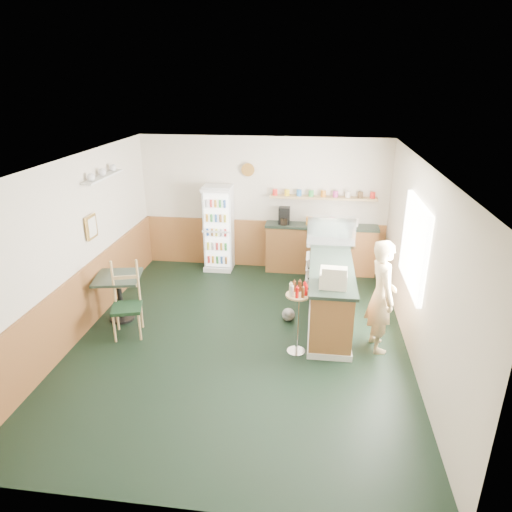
% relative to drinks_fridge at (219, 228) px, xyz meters
% --- Properties ---
extents(ground, '(6.00, 6.00, 0.00)m').
position_rel_drinks_fridge_xyz_m(ground, '(0.89, -2.74, -0.87)').
color(ground, black).
rests_on(ground, ground).
extents(room_envelope, '(5.04, 6.02, 2.72)m').
position_rel_drinks_fridge_xyz_m(room_envelope, '(0.66, -2.01, 0.65)').
color(room_envelope, beige).
rests_on(room_envelope, ground).
extents(service_counter, '(0.68, 3.01, 1.01)m').
position_rel_drinks_fridge_xyz_m(service_counter, '(2.24, -1.66, -0.41)').
color(service_counter, olive).
rests_on(service_counter, ground).
extents(back_counter, '(2.24, 0.42, 1.69)m').
position_rel_drinks_fridge_xyz_m(back_counter, '(2.08, 0.06, -0.32)').
color(back_counter, olive).
rests_on(back_counter, ground).
extents(drinks_fridge, '(0.58, 0.51, 1.75)m').
position_rel_drinks_fridge_xyz_m(drinks_fridge, '(0.00, 0.00, 0.00)').
color(drinks_fridge, silver).
rests_on(drinks_fridge, ground).
extents(display_case, '(0.84, 0.44, 0.47)m').
position_rel_drinks_fridge_xyz_m(display_case, '(2.24, -1.05, 0.37)').
color(display_case, silver).
rests_on(display_case, service_counter).
extents(cash_register, '(0.40, 0.42, 0.22)m').
position_rel_drinks_fridge_xyz_m(cash_register, '(2.24, -2.76, 0.25)').
color(cash_register, beige).
rests_on(cash_register, service_counter).
extents(shopkeeper, '(0.50, 0.63, 1.69)m').
position_rel_drinks_fridge_xyz_m(shopkeeper, '(2.94, -2.69, -0.03)').
color(shopkeeper, tan).
rests_on(shopkeeper, ground).
extents(condiment_stand, '(0.35, 0.35, 1.09)m').
position_rel_drinks_fridge_xyz_m(condiment_stand, '(1.76, -2.98, -0.14)').
color(condiment_stand, silver).
rests_on(condiment_stand, ground).
extents(newspaper_rack, '(0.09, 0.46, 0.73)m').
position_rel_drinks_fridge_xyz_m(newspaper_rack, '(1.88, -1.51, -0.28)').
color(newspaper_rack, black).
rests_on(newspaper_rack, ground).
extents(cafe_table, '(0.83, 0.83, 0.78)m').
position_rel_drinks_fridge_xyz_m(cafe_table, '(-1.16, -2.37, -0.33)').
color(cafe_table, black).
rests_on(cafe_table, ground).
extents(cafe_chair, '(0.54, 0.54, 1.17)m').
position_rel_drinks_fridge_xyz_m(cafe_chair, '(-0.85, -2.73, -0.26)').
color(cafe_chair, black).
rests_on(cafe_chair, ground).
extents(dog_doorstop, '(0.22, 0.28, 0.26)m').
position_rel_drinks_fridge_xyz_m(dog_doorstop, '(1.58, -2.08, -0.75)').
color(dog_doorstop, gray).
rests_on(dog_doorstop, ground).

